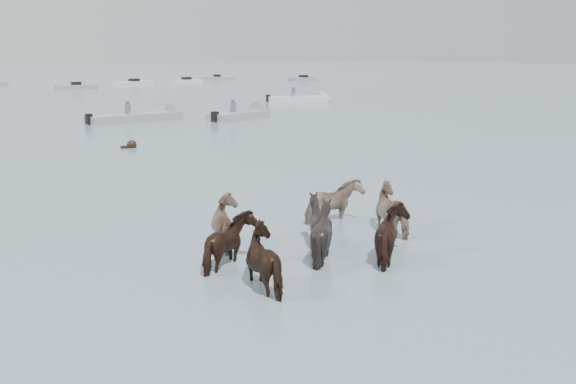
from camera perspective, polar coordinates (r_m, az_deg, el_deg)
ground at (r=12.75m, az=-4.30°, el=-6.99°), size 400.00×400.00×0.00m
pony_herd at (r=13.93m, az=2.49°, el=-3.48°), size 6.15×4.38×1.40m
swimming_pony at (r=29.64m, az=-13.73°, el=4.02°), size 0.72×0.44×0.44m
motorboat_c at (r=41.14m, az=-12.39°, el=6.50°), size 6.52×2.17×1.92m
motorboat_d at (r=41.49m, az=-3.67°, el=6.82°), size 4.95×2.84×1.92m
motorboat_e at (r=55.09m, az=1.63°, el=8.20°), size 5.57×3.87×1.92m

